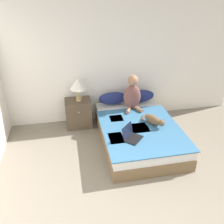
{
  "coord_description": "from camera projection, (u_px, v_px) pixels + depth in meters",
  "views": [
    {
      "loc": [
        -1.0,
        -1.22,
        2.73
      ],
      "look_at": [
        -0.3,
        2.33,
        0.76
      ],
      "focal_mm": 38.0,
      "sensor_mm": 36.0,
      "label": 1
    }
  ],
  "objects": [
    {
      "name": "cat_tabby",
      "position": [
        154.0,
        120.0,
        4.39
      ],
      "size": [
        0.35,
        0.57,
        0.18
      ],
      "rotation": [
        0.0,
        0.0,
        -1.1
      ],
      "color": "brown",
      "rests_on": "bed"
    },
    {
      "name": "wall_back",
      "position": [
        115.0,
        62.0,
        4.96
      ],
      "size": [
        5.58,
        0.05,
        2.55
      ],
      "color": "white",
      "rests_on": "ground_plane"
    },
    {
      "name": "laptop_open",
      "position": [
        132.0,
        136.0,
        4.0
      ],
      "size": [
        0.41,
        0.41,
        0.23
      ],
      "rotation": [
        0.0,
        0.0,
        0.81
      ],
      "color": "black",
      "rests_on": "bed"
    },
    {
      "name": "nightstand",
      "position": [
        79.0,
        113.0,
        5.04
      ],
      "size": [
        0.53,
        0.43,
        0.6
      ],
      "color": "brown",
      "rests_on": "ground_plane"
    },
    {
      "name": "person_sitting",
      "position": [
        132.0,
        94.0,
        4.85
      ],
      "size": [
        0.37,
        0.37,
        0.73
      ],
      "color": "brown",
      "rests_on": "bed"
    },
    {
      "name": "pillow_far",
      "position": [
        140.0,
        96.0,
        5.22
      ],
      "size": [
        0.62,
        0.23,
        0.27
      ],
      "color": "navy",
      "rests_on": "bed"
    },
    {
      "name": "table_lamp",
      "position": [
        78.0,
        84.0,
        4.73
      ],
      "size": [
        0.33,
        0.33,
        0.48
      ],
      "color": "tan",
      "rests_on": "nightstand"
    },
    {
      "name": "pillow_near",
      "position": [
        113.0,
        98.0,
        5.11
      ],
      "size": [
        0.62,
        0.23,
        0.27
      ],
      "color": "navy",
      "rests_on": "bed"
    },
    {
      "name": "bed",
      "position": [
        138.0,
        132.0,
        4.57
      ],
      "size": [
        1.42,
        2.05,
        0.41
      ],
      "color": "brown",
      "rests_on": "ground_plane"
    }
  ]
}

